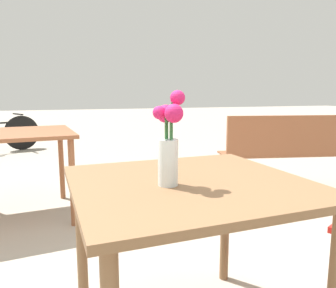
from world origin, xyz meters
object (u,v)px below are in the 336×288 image
Objects in this scene: table_front at (189,203)px; bench_near at (298,153)px; flower_vase at (169,144)px; table_back at (20,144)px.

bench_near reaches higher than table_front.
table_back is (-0.71, 1.85, -0.24)m from flower_vase.
flower_vase is (-0.10, -0.04, 0.25)m from table_front.
bench_near is at bearing -5.64° from table_back.
flower_vase is 2.00m from table_back.
table_back reaches higher than table_front.
bench_near is at bearing 40.20° from table_front.
table_back is at bearing 114.30° from table_front.
table_front is at bearing -139.80° from bench_near.
flower_vase is at bearing -68.87° from table_back.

